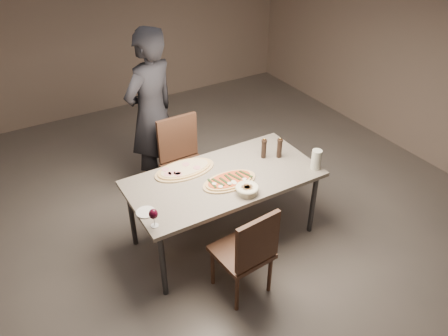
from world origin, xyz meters
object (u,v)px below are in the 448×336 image
zucchini_pizza (229,181)px  bread_basket (247,189)px  ham_pizza (185,169)px  pepper_mill_left (279,148)px  diner (152,114)px  carafe (316,160)px  chair_far (184,158)px  dining_table (224,182)px  chair_near (248,250)px

zucchini_pizza → bread_basket: 0.23m
ham_pizza → pepper_mill_left: 0.96m
diner → zucchini_pizza: bearing=75.8°
ham_pizza → carafe: carafe is taller
zucchini_pizza → chair_far: bearing=107.7°
dining_table → bread_basket: (0.05, -0.32, 0.10)m
dining_table → carafe: (0.83, -0.32, 0.16)m
zucchini_pizza → ham_pizza: size_ratio=0.89×
bread_basket → chair_near: chair_near is taller
zucchini_pizza → bread_basket: bread_basket is taller
chair_near → diner: (-0.02, 1.92, 0.43)m
diner → chair_far: bearing=85.9°
zucchini_pizza → diner: size_ratio=0.28×
bread_basket → chair_far: size_ratio=0.21×
chair_near → chair_far: bearing=79.6°
bread_basket → diner: (-0.26, 1.51, 0.15)m
chair_near → carafe: bearing=16.6°
bread_basket → chair_far: chair_far is taller
pepper_mill_left → diner: 1.45m
ham_pizza → bread_basket: (0.32, -0.60, 0.03)m
zucchini_pizza → chair_far: chair_far is taller
ham_pizza → zucchini_pizza: bearing=-40.7°
pepper_mill_left → diner: bearing=126.7°
bread_basket → chair_near: size_ratio=0.23×
bread_basket → diner: bearing=99.9°
pepper_mill_left → chair_far: size_ratio=0.22×
zucchini_pizza → dining_table: bearing=103.2°
zucchini_pizza → ham_pizza: 0.47m
zucchini_pizza → chair_near: 0.71m
zucchini_pizza → diner: bearing=113.0°
pepper_mill_left → diner: (-0.87, 1.16, 0.09)m
carafe → diner: 1.84m
pepper_mill_left → bread_basket: bearing=-150.3°
bread_basket → chair_near: 0.55m
zucchini_pizza → pepper_mill_left: bearing=24.1°
ham_pizza → bread_basket: bearing=-48.3°
diner → ham_pizza: bearing=62.7°
chair_far → zucchini_pizza: bearing=93.2°
dining_table → chair_far: size_ratio=1.79×
dining_table → ham_pizza: bearing=134.2°
chair_far → diner: (-0.15, 0.43, 0.38)m
pepper_mill_left → carafe: bearing=-62.5°
ham_pizza → bread_basket: bread_basket is taller
carafe → chair_far: size_ratio=0.20×
chair_far → carafe: bearing=128.7°
zucchini_pizza → chair_near: size_ratio=0.58×
diner → pepper_mill_left: bearing=103.0°
ham_pizza → carafe: bearing=-14.9°
dining_table → chair_near: chair_near is taller
ham_pizza → chair_near: bearing=-72.1°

